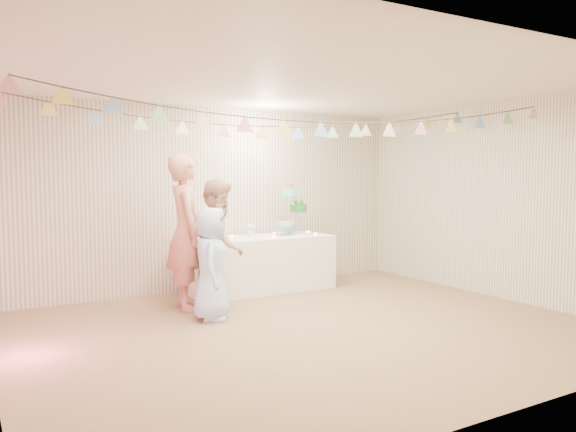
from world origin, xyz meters
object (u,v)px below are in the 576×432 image
cake_stand (292,212)px  person_adult_b (219,245)px  table (260,264)px  person_child (211,264)px  person_adult_a (186,232)px

cake_stand → person_adult_b: 1.71m
table → person_child: (-1.22, -1.15, 0.25)m
person_child → cake_stand: bearing=-29.1°
table → person_adult_a: bearing=-157.9°
person_adult_b → cake_stand: bearing=-32.4°
person_child → person_adult_a: bearing=33.0°
cake_stand → person_adult_b: bearing=-152.3°
table → cake_stand: bearing=5.2°
person_adult_a → person_adult_b: person_adult_a is taller
person_adult_b → person_adult_a: bearing=88.9°
person_adult_b → person_child: bearing=176.2°
person_adult_a → person_child: 0.70m
person_adult_a → person_child: person_adult_a is taller
table → person_adult_b: 1.26m
table → cake_stand: (0.55, 0.05, 0.71)m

